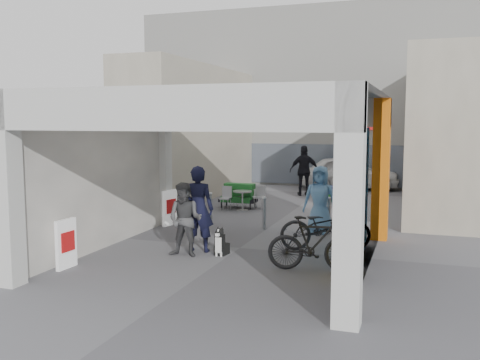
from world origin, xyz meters
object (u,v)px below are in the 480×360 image
at_px(man_crates, 304,171).
at_px(bicycle_front, 325,227).
at_px(border_collie, 221,244).
at_px(man_elderly, 320,200).
at_px(produce_stand, 238,198).
at_px(man_with_dog, 198,209).
at_px(white_van, 348,173).
at_px(bicycle_rear, 314,244).
at_px(cafe_set, 242,201).
at_px(man_back_turned, 185,220).

height_order(man_crates, bicycle_front, man_crates).
height_order(border_collie, man_elderly, man_elderly).
height_order(produce_stand, man_elderly, man_elderly).
xyz_separation_m(man_elderly, bicycle_front, (0.47, -1.81, -0.35)).
distance_m(man_with_dog, white_van, 12.24).
bearing_deg(man_with_dog, bicycle_rear, 156.31).
distance_m(border_collie, bicycle_rear, 2.26).
bearing_deg(cafe_set, bicycle_rear, -60.39).
height_order(produce_stand, man_back_turned, man_back_turned).
xyz_separation_m(cafe_set, man_elderly, (3.16, -2.95, 0.61)).
bearing_deg(man_with_dog, man_elderly, -137.70).
xyz_separation_m(produce_stand, man_elderly, (3.37, -3.19, 0.57)).
height_order(man_crates, white_van, man_crates).
bearing_deg(bicycle_front, man_elderly, -3.67).
bearing_deg(man_elderly, cafe_set, 138.79).
bearing_deg(bicycle_front, man_back_turned, 100.53).
distance_m(man_back_turned, bicycle_front, 3.20).
height_order(cafe_set, bicycle_rear, bicycle_rear).
bearing_deg(white_van, cafe_set, 143.04).
xyz_separation_m(produce_stand, man_crates, (1.50, 3.62, 0.66)).
relative_size(cafe_set, man_with_dog, 0.67).
xyz_separation_m(bicycle_front, bicycle_rear, (0.07, -1.74, 0.00)).
bearing_deg(white_van, man_with_dog, 157.77).
distance_m(man_with_dog, man_elderly, 3.63).
height_order(cafe_set, produce_stand, produce_stand).
bearing_deg(white_van, man_crates, 136.49).
relative_size(man_elderly, white_van, 0.42).
height_order(bicycle_front, bicycle_rear, bicycle_rear).
relative_size(bicycle_front, white_van, 0.49).
bearing_deg(man_elderly, white_van, 94.75).
height_order(border_collie, man_back_turned, man_back_turned).
height_order(man_with_dog, bicycle_front, man_with_dog).
relative_size(man_elderly, man_crates, 0.90).
xyz_separation_m(produce_stand, white_van, (2.90, 6.07, 0.40)).
xyz_separation_m(man_with_dog, man_elderly, (2.25, 2.85, -0.09)).
height_order(man_with_dog, man_crates, man_crates).
bearing_deg(white_van, produce_stand, 140.59).
distance_m(bicycle_front, white_van, 11.11).
bearing_deg(cafe_set, man_elderly, -43.04).
height_order(produce_stand, man_crates, man_crates).
bearing_deg(white_van, border_collie, 160.68).
height_order(man_back_turned, bicycle_rear, man_back_turned).
height_order(man_with_dog, white_van, man_with_dog).
bearing_deg(border_collie, white_van, 92.33).
distance_m(bicycle_front, bicycle_rear, 1.74).
distance_m(man_crates, bicycle_rear, 10.64).
relative_size(cafe_set, border_collie, 2.01).
relative_size(produce_stand, man_back_turned, 0.76).
height_order(man_elderly, bicycle_front, man_elderly).
bearing_deg(man_crates, border_collie, 71.85).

